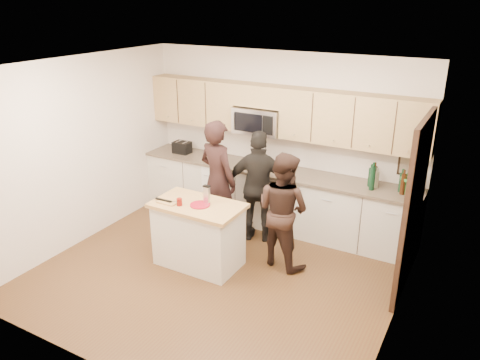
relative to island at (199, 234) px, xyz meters
The scene contains 21 objects.
floor 0.58m from the island, 16.36° to the right, with size 4.50×4.50×0.00m, color #51371B.
room_shell 1.32m from the island, 16.36° to the right, with size 4.52×4.02×2.71m.
back_cabinetry 1.63m from the island, 77.97° to the left, with size 4.50×0.66×0.94m.
upper_cabinetry 2.25m from the island, 77.90° to the left, with size 4.50×0.33×0.75m.
microwave 2.08m from the island, 89.02° to the left, with size 0.76×0.41×0.40m.
doorway 2.78m from the island, 17.31° to the left, with size 0.06×1.25×2.20m.
framed_picture 3.08m from the island, 39.46° to the left, with size 0.30×0.03×0.38m.
dish_towel 1.57m from the island, 113.55° to the left, with size 0.34×0.60×0.48m.
island is the anchor object (origin of this frame).
red_plate 0.46m from the island, 22.66° to the right, with size 0.26×0.26×0.02m, color maroon.
box_grater 0.60m from the island, 36.07° to the left, with size 0.09×0.06×0.24m.
drink_glass 0.55m from the island, 139.21° to the right, with size 0.07×0.07×0.10m, color maroon.
cutting_board 0.60m from the island, 159.72° to the right, with size 0.27×0.20×0.02m, color tan.
tongs 0.66m from the island, 159.60° to the right, with size 0.25×0.03×0.02m, color black.
knife 0.55m from the island, 154.90° to the right, with size 0.21×0.02×0.01m, color silver.
toaster 2.16m from the island, 131.02° to the left, with size 0.29×0.21×0.20m.
bottle_cluster 2.70m from the island, 37.88° to the left, with size 0.59×0.27×0.40m.
orchid 2.98m from the island, 34.18° to the left, with size 0.29×0.24×0.54m, color #2E7430.
woman_left 0.97m from the island, 103.45° to the left, with size 0.66×0.44×1.82m, color black.
woman_center 1.18m from the island, 30.78° to the left, with size 0.77×0.60×1.59m, color black.
woman_right 1.17m from the island, 69.34° to the left, with size 0.99×0.41×1.69m, color black.
Camera 1 is at (2.87, -4.52, 3.43)m, focal length 35.00 mm.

